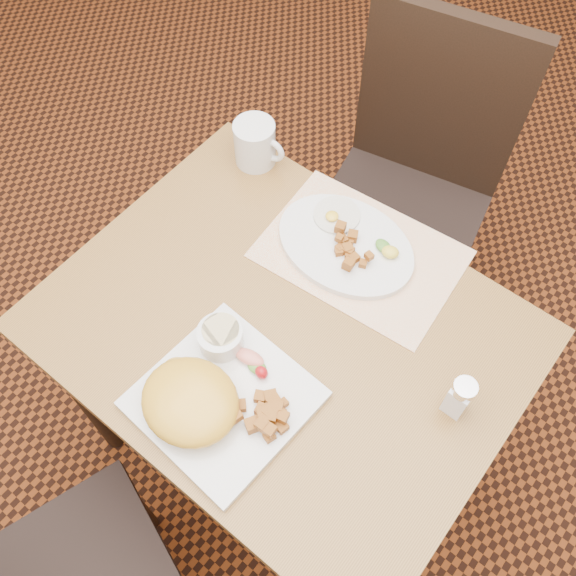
# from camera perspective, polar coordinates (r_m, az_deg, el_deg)

# --- Properties ---
(ground) EXTENTS (8.00, 8.00, 0.00)m
(ground) POSITION_cam_1_polar(r_m,az_deg,el_deg) (1.95, -0.30, -13.73)
(ground) COLOR black
(ground) RESTS_ON ground
(table) EXTENTS (0.90, 0.70, 0.75)m
(table) POSITION_cam_1_polar(r_m,az_deg,el_deg) (1.35, -0.42, -5.65)
(table) COLOR olive
(table) RESTS_ON ground
(chair_far) EXTENTS (0.50, 0.51, 0.97)m
(chair_far) POSITION_cam_1_polar(r_m,az_deg,el_deg) (1.77, 11.03, 9.48)
(chair_far) COLOR black
(chair_far) RESTS_ON ground
(placemat) EXTENTS (0.42, 0.31, 0.00)m
(placemat) POSITION_cam_1_polar(r_m,az_deg,el_deg) (1.35, 6.47, 3.04)
(placemat) COLOR white
(placemat) RESTS_ON table
(plate_square) EXTENTS (0.30, 0.30, 0.02)m
(plate_square) POSITION_cam_1_polar(r_m,az_deg,el_deg) (1.19, -5.71, -9.80)
(plate_square) COLOR silver
(plate_square) RESTS_ON table
(plate_oval) EXTENTS (0.30, 0.23, 0.02)m
(plate_oval) POSITION_cam_1_polar(r_m,az_deg,el_deg) (1.35, 5.13, 3.84)
(plate_oval) COLOR silver
(plate_oval) RESTS_ON placemat
(hollandaise_mound) EXTENTS (0.19, 0.16, 0.07)m
(hollandaise_mound) POSITION_cam_1_polar(r_m,az_deg,el_deg) (1.15, -8.73, -9.91)
(hollandaise_mound) COLOR gold
(hollandaise_mound) RESTS_ON plate_square
(ramekin) EXTENTS (0.09, 0.09, 0.05)m
(ramekin) POSITION_cam_1_polar(r_m,az_deg,el_deg) (1.20, -6.02, -4.34)
(ramekin) COLOR silver
(ramekin) RESTS_ON plate_square
(garnish_sq) EXTENTS (0.08, 0.04, 0.03)m
(garnish_sq) POSITION_cam_1_polar(r_m,az_deg,el_deg) (1.19, -3.06, -6.66)
(garnish_sq) COLOR #387223
(garnish_sq) RESTS_ON plate_square
(fried_egg) EXTENTS (0.10, 0.10, 0.02)m
(fried_egg) POSITION_cam_1_polar(r_m,az_deg,el_deg) (1.37, 4.30, 6.47)
(fried_egg) COLOR white
(fried_egg) RESTS_ON plate_oval
(garnish_ov) EXTENTS (0.07, 0.05, 0.02)m
(garnish_ov) POSITION_cam_1_polar(r_m,az_deg,el_deg) (1.33, 8.84, 3.39)
(garnish_ov) COLOR #387223
(garnish_ov) RESTS_ON plate_oval
(salt_shaker) EXTENTS (0.04, 0.04, 0.10)m
(salt_shaker) POSITION_cam_1_polar(r_m,az_deg,el_deg) (1.18, 15.01, -9.33)
(salt_shaker) COLOR white
(salt_shaker) RESTS_ON table
(coffee_mug) EXTENTS (0.12, 0.09, 0.11)m
(coffee_mug) POSITION_cam_1_polar(r_m,az_deg,el_deg) (1.46, -2.89, 12.70)
(coffee_mug) COLOR silver
(coffee_mug) RESTS_ON table
(home_fries_sq) EXTENTS (0.11, 0.10, 0.04)m
(home_fries_sq) POSITION_cam_1_polar(r_m,az_deg,el_deg) (1.15, -1.92, -11.11)
(home_fries_sq) COLOR #A75E1B
(home_fries_sq) RESTS_ON plate_square
(home_fries_ov) EXTENTS (0.11, 0.09, 0.04)m
(home_fries_ov) POSITION_cam_1_polar(r_m,az_deg,el_deg) (1.32, 5.36, 3.55)
(home_fries_ov) COLOR #A75E1B
(home_fries_ov) RESTS_ON plate_oval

